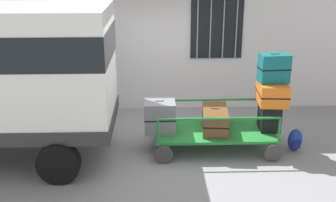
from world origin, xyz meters
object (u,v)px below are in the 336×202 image
suitcase_center_top (274,68)px  suitcase_midleft_bottom (215,119)px  suitcase_left_bottom (160,116)px  luggage_cart (214,133)px  suitcase_center_bottom (269,116)px  backpack (295,140)px  suitcase_center_middle (272,93)px

suitcase_center_top → suitcase_midleft_bottom: bearing=179.1°
suitcase_left_bottom → suitcase_midleft_bottom: (1.04, -0.01, -0.08)m
luggage_cart → suitcase_center_bottom: (1.04, 0.03, 0.33)m
luggage_cart → suitcase_midleft_bottom: (0.00, 0.02, 0.27)m
suitcase_center_top → backpack: 1.47m
suitcase_center_bottom → suitcase_midleft_bottom: bearing=-179.4°
suitcase_center_middle → suitcase_center_top: size_ratio=1.30×
suitcase_center_top → suitcase_center_bottom: bearing=90.0°
luggage_cart → suitcase_midleft_bottom: size_ratio=2.54×
suitcase_center_middle → luggage_cart: bearing=178.3°
luggage_cart → suitcase_left_bottom: (-1.04, 0.03, 0.35)m
suitcase_center_bottom → suitcase_center_top: 0.94m
suitcase_midleft_bottom → backpack: 1.58m
suitcase_center_middle → backpack: size_ratio=1.65×
suitcase_left_bottom → suitcase_center_middle: 2.13m
suitcase_center_bottom → suitcase_center_top: bearing=-90.0°
suitcase_center_bottom → suitcase_center_middle: bearing=-90.0°
suitcase_midleft_bottom → suitcase_center_bottom: suitcase_center_bottom is taller
backpack → luggage_cart: bearing=174.5°
suitcase_midleft_bottom → suitcase_left_bottom: bearing=179.4°
luggage_cart → suitcase_center_top: bearing=0.1°
suitcase_center_middle → suitcase_left_bottom: bearing=178.4°
luggage_cart → suitcase_center_middle: bearing=-1.7°
suitcase_midleft_bottom → suitcase_center_top: suitcase_center_top is taller
suitcase_center_middle → suitcase_midleft_bottom: bearing=177.3°
suitcase_center_bottom → luggage_cart: bearing=-178.4°
suitcase_midleft_bottom → backpack: suitcase_midleft_bottom is taller
suitcase_center_middle → suitcase_center_top: 0.47m
suitcase_midleft_bottom → suitcase_center_middle: size_ratio=1.25×
suitcase_midleft_bottom → suitcase_center_top: 1.44m
suitcase_left_bottom → suitcase_center_top: size_ratio=1.06×
suitcase_left_bottom → backpack: suitcase_left_bottom is taller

